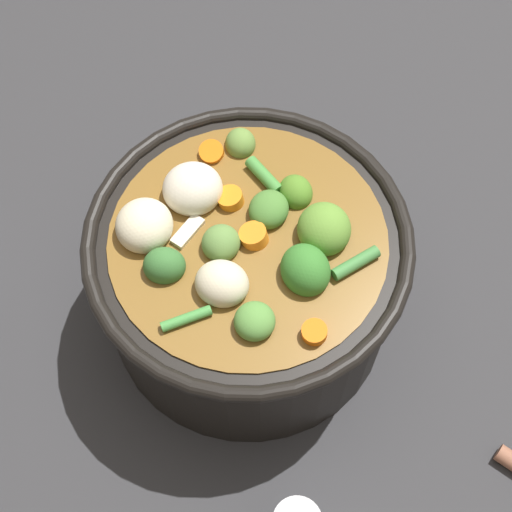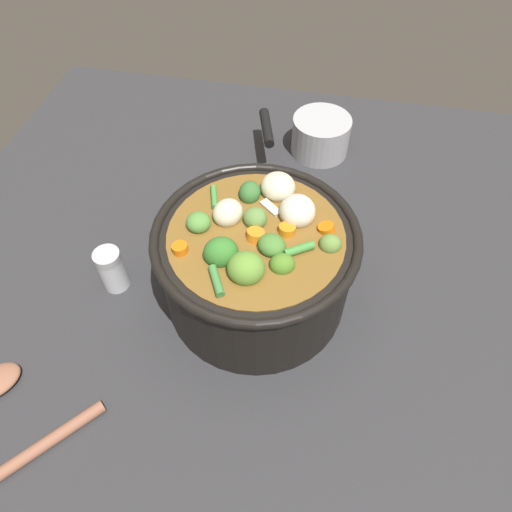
# 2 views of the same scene
# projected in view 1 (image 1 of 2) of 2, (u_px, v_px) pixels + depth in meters

# --- Properties ---
(ground_plane) EXTENTS (1.10, 1.10, 0.00)m
(ground_plane) POSITION_uv_depth(u_px,v_px,m) (249.00, 309.00, 0.74)
(ground_plane) COLOR #2D2D30
(cooking_pot) EXTENTS (0.27, 0.27, 0.17)m
(cooking_pot) POSITION_uv_depth(u_px,v_px,m) (248.00, 273.00, 0.68)
(cooking_pot) COLOR black
(cooking_pot) RESTS_ON ground_plane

